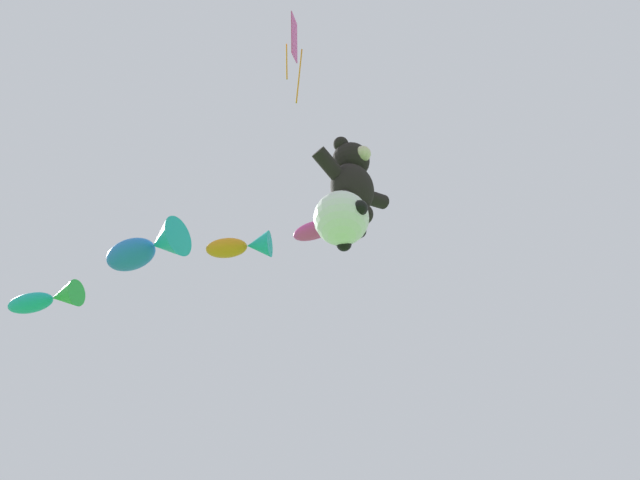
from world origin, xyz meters
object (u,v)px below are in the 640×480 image
(soccer_ball_kite, at_px, (342,219))
(fish_kite_cobalt, at_px, (148,248))
(fish_kite_magenta, at_px, (330,226))
(teddy_bear_kite, at_px, (352,179))
(diamond_kite, at_px, (294,43))
(fish_kite_tangerine, at_px, (242,246))
(fish_kite_teal, at_px, (47,299))

(soccer_ball_kite, relative_size, fish_kite_cobalt, 0.46)
(fish_kite_magenta, distance_m, fish_kite_cobalt, 5.04)
(teddy_bear_kite, bearing_deg, fish_kite_cobalt, 102.84)
(diamond_kite, bearing_deg, soccer_ball_kite, 2.11)
(fish_kite_magenta, height_order, fish_kite_tangerine, fish_kite_tangerine)
(diamond_kite, bearing_deg, fish_kite_teal, 93.55)
(fish_kite_teal, bearing_deg, teddy_bear_kite, -73.66)
(teddy_bear_kite, bearing_deg, soccer_ball_kite, -160.56)
(fish_kite_cobalt, bearing_deg, fish_kite_tangerine, -57.16)
(teddy_bear_kite, bearing_deg, fish_kite_magenta, 58.46)
(fish_kite_cobalt, bearing_deg, soccer_ball_kite, -82.78)
(soccer_ball_kite, relative_size, diamond_kite, 0.38)
(fish_kite_tangerine, height_order, fish_kite_teal, fish_kite_tangerine)
(teddy_bear_kite, bearing_deg, fish_kite_teal, 106.34)
(teddy_bear_kite, xyz_separation_m, fish_kite_cobalt, (-1.39, 6.10, 1.15))
(fish_kite_magenta, relative_size, fish_kite_cobalt, 0.70)
(teddy_bear_kite, distance_m, fish_kite_magenta, 2.11)
(fish_kite_teal, height_order, diamond_kite, diamond_kite)
(teddy_bear_kite, relative_size, fish_kite_cobalt, 0.87)
(soccer_ball_kite, height_order, fish_kite_cobalt, fish_kite_cobalt)
(soccer_ball_kite, height_order, fish_kite_tangerine, fish_kite_tangerine)
(diamond_kite, bearing_deg, fish_kite_cobalt, 84.26)
(teddy_bear_kite, xyz_separation_m, diamond_kite, (-2.03, -0.26, 2.86))
(fish_kite_cobalt, bearing_deg, fish_kite_teal, 113.66)
(teddy_bear_kite, distance_m, diamond_kite, 3.52)
(teddy_bear_kite, xyz_separation_m, fish_kite_tangerine, (0.06, 3.85, 0.65))
(soccer_ball_kite, relative_size, fish_kite_tangerine, 0.68)
(fish_kite_teal, bearing_deg, fish_kite_cobalt, -66.34)
(teddy_bear_kite, distance_m, fish_kite_cobalt, 6.36)
(soccer_ball_kite, height_order, fish_kite_teal, fish_kite_teal)
(soccer_ball_kite, distance_m, fish_kite_tangerine, 4.77)
(fish_kite_magenta, xyz_separation_m, diamond_kite, (-3.09, -1.99, 2.28))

